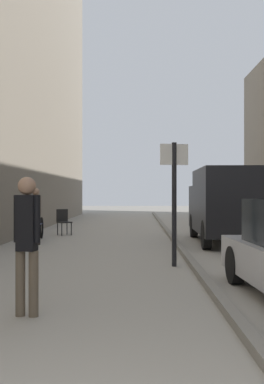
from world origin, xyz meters
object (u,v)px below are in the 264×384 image
(pedestrian_main_foreground, at_px, (27,236))
(cafe_chair_near_window, at_px, (63,220))
(street_sign_post, at_px, (174,193))
(bicycle_leaning, at_px, (40,228))
(pedestrian_mid_block, at_px, (36,212))
(delivery_van, at_px, (229,203))

(pedestrian_main_foreground, height_order, cafe_chair_near_window, pedestrian_main_foreground)
(street_sign_post, height_order, bicycle_leaning, street_sign_post)
(pedestrian_main_foreground, xyz_separation_m, bicycle_leaning, (-1.80, 9.29, -0.63))
(cafe_chair_near_window, bearing_deg, pedestrian_mid_block, 51.02)
(pedestrian_mid_block, distance_m, bicycle_leaning, 1.46)
(bicycle_leaning, bearing_deg, pedestrian_main_foreground, -84.49)
(pedestrian_mid_block, relative_size, delivery_van, 0.33)
(delivery_van, bearing_deg, cafe_chair_near_window, 155.95)
(bicycle_leaning, bearing_deg, cafe_chair_near_window, 69.64)
(street_sign_post, xyz_separation_m, cafe_chair_near_window, (-3.47, 7.15, -1.00))
(pedestrian_mid_block, xyz_separation_m, cafe_chair_near_window, (0.32, 3.15, -0.43))
(delivery_van, height_order, cafe_chair_near_window, delivery_van)
(pedestrian_main_foreground, bearing_deg, street_sign_post, -109.17)
(pedestrian_main_foreground, xyz_separation_m, pedestrian_mid_block, (-1.63, 7.96, -0.04))
(cafe_chair_near_window, bearing_deg, bicycle_leaning, 41.94)
(delivery_van, xyz_separation_m, street_sign_post, (-2.05, -4.52, 0.33))
(bicycle_leaning, bearing_deg, delivery_van, -13.10)
(pedestrian_mid_block, distance_m, delivery_van, 5.88)
(pedestrian_main_foreground, xyz_separation_m, delivery_van, (4.21, 8.48, 0.21))
(pedestrian_mid_block, distance_m, street_sign_post, 5.54)
(pedestrian_main_foreground, height_order, bicycle_leaning, pedestrian_main_foreground)
(delivery_van, bearing_deg, pedestrian_mid_block, -173.54)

